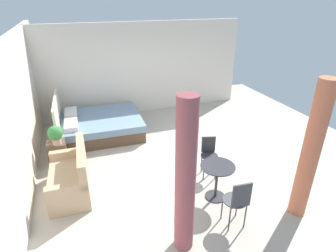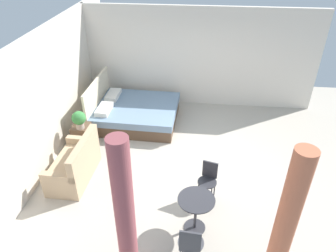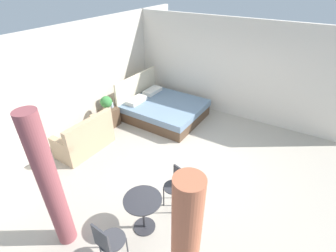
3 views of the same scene
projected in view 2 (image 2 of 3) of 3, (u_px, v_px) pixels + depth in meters
ground_plane at (193, 163)px, 7.18m from camera, size 8.81×9.47×0.02m
wall_back at (44, 100)px, 6.72m from camera, size 8.81×0.12×2.81m
wall_right at (200, 58)px, 8.86m from camera, size 0.12×6.47×2.81m
bed at (134, 112)px, 8.54m from camera, size 1.93×2.21×1.16m
couch at (75, 165)px, 6.60m from camera, size 1.39×0.76×0.94m
nightstand at (82, 135)px, 7.64m from camera, size 0.43×0.40×0.53m
potted_plant at (79, 119)px, 7.28m from camera, size 0.32×0.32×0.44m
vase at (82, 121)px, 7.56m from camera, size 0.11×0.11×0.14m
balcony_table at (196, 208)px, 5.38m from camera, size 0.63×0.63×0.70m
cafe_chair_near_window at (208, 178)px, 5.96m from camera, size 0.44×0.44×0.85m
cafe_chair_near_couch at (190, 244)px, 4.69m from camera, size 0.43×0.43×0.93m
curtain_left at (286, 224)px, 4.18m from camera, size 0.28×0.28×2.43m
curtain_right at (124, 210)px, 4.38m from camera, size 0.29×0.29×2.43m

